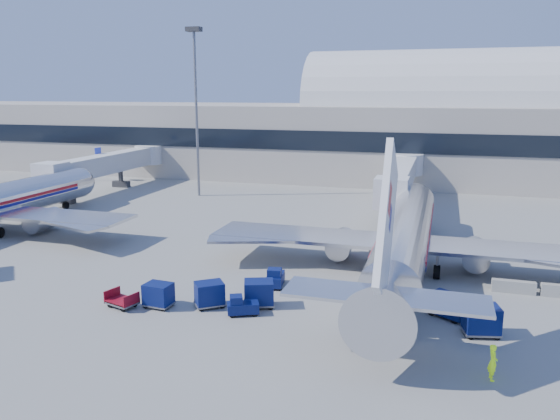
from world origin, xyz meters
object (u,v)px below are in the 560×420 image
(cart_train_b, at_px, (210,294))
(jetbridge_mid, at_px, (111,163))
(airliner_main, at_px, (405,237))
(mast_west, at_px, (196,88))
(cart_open_red, at_px, (123,302))
(ramp_worker, at_px, (493,362))
(tug_right, at_px, (447,306))
(cart_solo_far, at_px, (482,320))
(cart_train_c, at_px, (158,295))
(cart_train_a, at_px, (259,293))
(barrier_near, at_px, (514,287))
(cart_solo_near, at_px, (364,320))
(tug_lead, at_px, (242,306))
(jetbridge_near, at_px, (401,176))
(tug_left, at_px, (275,278))

(cart_train_b, bearing_deg, jetbridge_mid, 93.58)
(airliner_main, bearing_deg, cart_train_b, -136.82)
(mast_west, relative_size, cart_train_b, 9.24)
(cart_open_red, distance_m, ramp_worker, 23.40)
(jetbridge_mid, relative_size, tug_right, 10.00)
(cart_solo_far, distance_m, ramp_worker, 5.33)
(tug_right, height_order, cart_open_red, tug_right)
(cart_train_c, bearing_deg, cart_train_a, 21.80)
(mast_west, bearing_deg, barrier_near, -36.38)
(cart_solo_near, distance_m, cart_open_red, 16.26)
(cart_train_a, height_order, cart_solo_far, cart_solo_far)
(airliner_main, distance_m, ramp_worker, 17.05)
(cart_open_red, bearing_deg, mast_west, 124.26)
(cart_train_b, bearing_deg, cart_solo_near, -43.96)
(mast_west, height_order, cart_train_a, mast_west)
(mast_west, bearing_deg, cart_train_c, -68.77)
(airliner_main, xyz_separation_m, tug_lead, (-9.46, -11.94, -2.32))
(jetbridge_mid, relative_size, cart_train_c, 13.94)
(cart_train_a, bearing_deg, jetbridge_near, 60.18)
(mast_west, height_order, tug_left, mast_west)
(tug_left, relative_size, cart_train_a, 0.99)
(cart_open_red, bearing_deg, cart_train_b, 34.20)
(cart_train_a, bearing_deg, cart_train_b, 177.31)
(barrier_near, distance_m, cart_train_c, 25.29)
(mast_west, distance_m, cart_solo_far, 52.41)
(tug_left, height_order, cart_train_c, cart_train_c)
(airliner_main, bearing_deg, cart_train_a, -130.62)
(jetbridge_near, xyz_separation_m, jetbridge_mid, (-42.00, 0.00, 0.00))
(jetbridge_near, relative_size, cart_solo_near, 13.08)
(airliner_main, bearing_deg, cart_solo_far, -63.45)
(cart_train_c, xyz_separation_m, cart_solo_far, (20.64, 1.66, 0.11))
(cart_open_red, bearing_deg, cart_solo_far, 22.47)
(barrier_near, xyz_separation_m, cart_train_b, (-20.02, -8.78, 0.47))
(jetbridge_mid, bearing_deg, jetbridge_near, 0.00)
(cart_train_c, relative_size, ramp_worker, 1.04)
(cart_solo_near, bearing_deg, cart_open_red, 170.69)
(cart_train_a, xyz_separation_m, cart_train_c, (-6.48, -2.03, -0.09))
(cart_solo_near, relative_size, cart_open_red, 0.90)
(tug_lead, height_order, cart_train_a, cart_train_a)
(jetbridge_mid, xyz_separation_m, tug_lead, (34.94, -38.24, -3.32))
(jetbridge_near, relative_size, barrier_near, 9.17)
(mast_west, distance_m, ramp_worker, 56.37)
(tug_left, bearing_deg, cart_train_c, 124.74)
(cart_train_c, xyz_separation_m, cart_solo_near, (13.92, -0.23, -0.00))
(cart_solo_near, height_order, ramp_worker, ramp_worker)
(barrier_near, height_order, cart_open_red, barrier_near)
(mast_west, bearing_deg, airliner_main, -40.36)
(tug_lead, distance_m, cart_solo_far, 14.85)
(mast_west, distance_m, barrier_near, 49.33)
(jetbridge_mid, xyz_separation_m, cart_train_b, (32.38, -37.58, -3.01))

